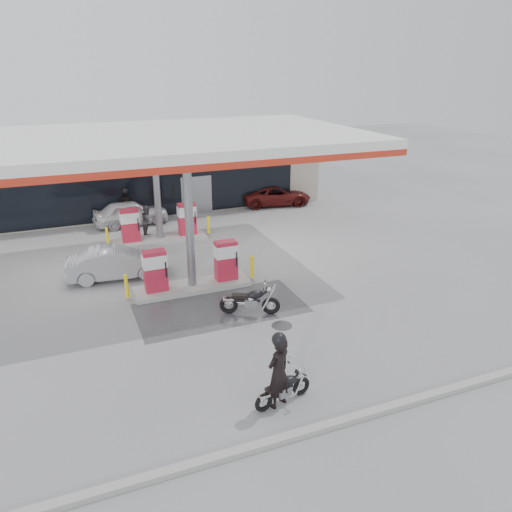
# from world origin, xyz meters

# --- Properties ---
(ground) EXTENTS (90.00, 90.00, 0.00)m
(ground) POSITION_xyz_m (0.00, 0.00, 0.00)
(ground) COLOR gray
(ground) RESTS_ON ground
(wet_patch) EXTENTS (6.00, 3.00, 0.00)m
(wet_patch) POSITION_xyz_m (0.50, 0.00, 0.00)
(wet_patch) COLOR #4C4C4F
(wet_patch) RESTS_ON ground
(drain_cover) EXTENTS (0.70, 0.70, 0.01)m
(drain_cover) POSITION_xyz_m (2.00, -2.00, 0.00)
(drain_cover) COLOR #38383A
(drain_cover) RESTS_ON ground
(kerb) EXTENTS (28.00, 0.25, 0.15)m
(kerb) POSITION_xyz_m (0.00, -7.00, 0.07)
(kerb) COLOR gray
(kerb) RESTS_ON ground
(store_building) EXTENTS (22.00, 8.22, 4.00)m
(store_building) POSITION_xyz_m (0.01, 15.94, 2.01)
(store_building) COLOR #ACA090
(store_building) RESTS_ON ground
(canopy) EXTENTS (16.00, 10.02, 5.51)m
(canopy) POSITION_xyz_m (0.00, 5.00, 5.27)
(canopy) COLOR silver
(canopy) RESTS_ON ground
(pump_island_near) EXTENTS (5.14, 1.30, 1.78)m
(pump_island_near) POSITION_xyz_m (0.00, 2.00, 0.71)
(pump_island_near) COLOR #9E9E99
(pump_island_near) RESTS_ON ground
(pump_island_far) EXTENTS (5.14, 1.30, 1.78)m
(pump_island_far) POSITION_xyz_m (0.00, 8.00, 0.71)
(pump_island_far) COLOR #9E9E99
(pump_island_far) RESTS_ON ground
(main_motorcycle) EXTENTS (1.73, 0.66, 0.89)m
(main_motorcycle) POSITION_xyz_m (0.35, -5.68, 0.40)
(main_motorcycle) COLOR black
(main_motorcycle) RESTS_ON ground
(biker_main) EXTENTS (0.86, 0.73, 1.99)m
(biker_main) POSITION_xyz_m (0.16, -5.72, 1.00)
(biker_main) COLOR black
(biker_main) RESTS_ON ground
(parked_motorcycle) EXTENTS (2.01, 1.18, 1.10)m
(parked_motorcycle) POSITION_xyz_m (1.35, -0.80, 0.49)
(parked_motorcycle) COLOR black
(parked_motorcycle) RESTS_ON ground
(sedan_white) EXTENTS (4.07, 1.87, 1.35)m
(sedan_white) POSITION_xyz_m (-0.89, 11.20, 0.68)
(sedan_white) COLOR silver
(sedan_white) RESTS_ON ground
(attendant) EXTENTS (0.83, 0.93, 1.60)m
(attendant) POSITION_xyz_m (-0.39, 9.00, 0.80)
(attendant) COLOR #4E4F52
(attendant) RESTS_ON ground
(hatchback_silver) EXTENTS (4.05, 1.75, 1.30)m
(hatchback_silver) POSITION_xyz_m (-2.58, 4.20, 0.65)
(hatchback_silver) COLOR #9A9BA1
(hatchback_silver) RESTS_ON ground
(parked_car_right) EXTENTS (4.50, 2.60, 1.18)m
(parked_car_right) POSITION_xyz_m (8.07, 12.00, 0.59)
(parked_car_right) COLOR #5B1614
(parked_car_right) RESTS_ON ground
(biker_walking) EXTENTS (1.07, 0.47, 1.81)m
(biker_walking) POSITION_xyz_m (-1.02, 11.80, 0.91)
(biker_walking) COLOR black
(biker_walking) RESTS_ON ground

